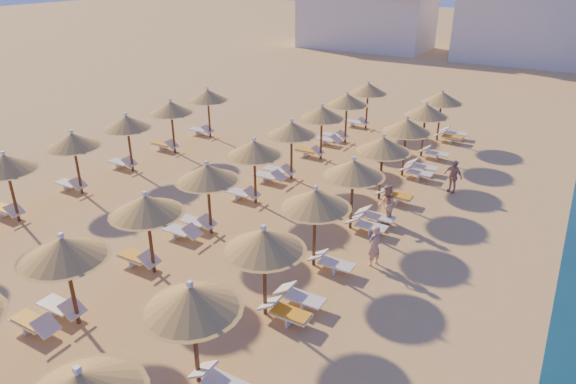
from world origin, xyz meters
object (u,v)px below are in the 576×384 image
Objects in this scene: parasol_row_west at (207,174)px; parasol_row_east at (315,200)px; beachgoer_a at (374,246)px; beachgoer_c at (453,176)px; beachgoer_b at (386,205)px.

parasol_row_east is at bearing 0.00° from parasol_row_west.
parasol_row_east reaches higher than beachgoer_a.
beachgoer_a is at bearing -74.70° from beachgoer_c.
beachgoer_a is at bearing -9.07° from beachgoer_b.
parasol_row_west is 21.78× the size of beachgoer_c.
beachgoer_b is (5.65, 4.24, -1.70)m from parasol_row_west.
beachgoer_b reaches higher than beachgoer_c.
beachgoer_b is (-1.55, -4.54, 0.05)m from beachgoer_c.
parasol_row_west is (-4.57, 0.00, 0.00)m from parasol_row_east.
parasol_row_west reaches higher than beachgoer_b.
parasol_row_east reaches higher than beachgoer_c.
beachgoer_b reaches higher than beachgoer_a.
parasol_row_east is at bearing -36.40° from beachgoer_b.
parasol_row_east is 1.00× the size of parasol_row_west.
parasol_row_east is at bearing -34.86° from beachgoer_a.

